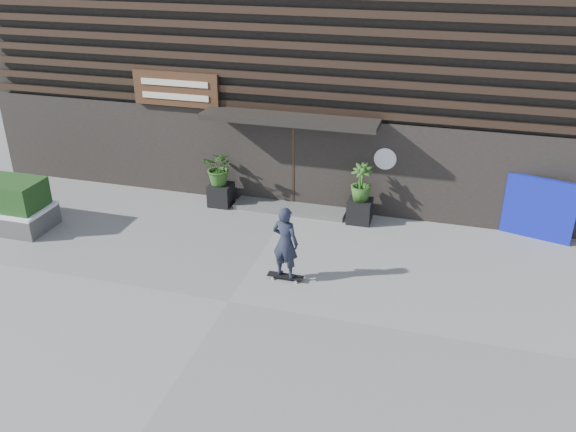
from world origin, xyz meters
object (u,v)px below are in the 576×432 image
(planter_pot_left, at_px, (221,194))
(planter_pot_right, at_px, (360,211))
(skateboarder, at_px, (285,243))
(blue_tarp, at_px, (539,209))

(planter_pot_left, distance_m, planter_pot_right, 3.80)
(skateboarder, bearing_deg, planter_pot_right, 72.33)
(planter_pot_left, relative_size, skateboarder, 0.35)
(planter_pot_left, distance_m, skateboarder, 4.31)
(planter_pot_left, xyz_separation_m, blue_tarp, (8.07, 0.30, 0.47))
(planter_pot_left, distance_m, blue_tarp, 8.09)
(planter_pot_left, height_order, planter_pot_right, same)
(skateboarder, bearing_deg, planter_pot_left, 130.41)
(planter_pot_right, xyz_separation_m, blue_tarp, (4.27, 0.30, 0.47))
(planter_pot_right, relative_size, skateboarder, 0.35)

